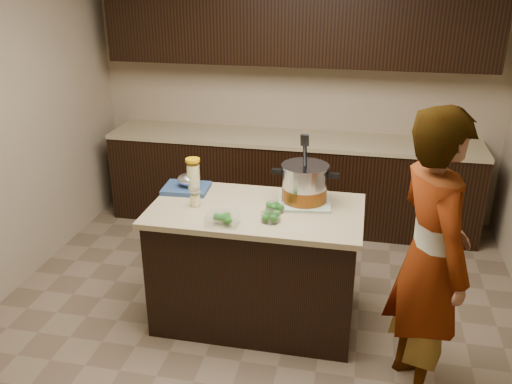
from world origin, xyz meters
TOP-DOWN VIEW (x-y plane):
  - ground_plane at (0.00, 0.00)m, footprint 4.00×4.00m
  - room_shell at (0.00, 0.00)m, footprint 4.04×4.04m
  - back_cabinets at (0.00, 1.74)m, footprint 3.60×0.63m
  - island at (0.00, 0.00)m, footprint 1.46×0.81m
  - dish_towel at (0.31, 0.16)m, footprint 0.40×0.40m
  - stock_pot at (0.31, 0.16)m, footprint 0.46×0.33m
  - lemonade_pitcher at (-0.51, 0.19)m, footprint 0.13×0.13m
  - mason_jar at (-0.42, -0.04)m, footprint 0.09×0.09m
  - broccoli_tub_left at (0.14, -0.02)m, footprint 0.16×0.16m
  - broccoli_tub_right at (0.14, -0.18)m, footprint 0.17×0.17m
  - broccoli_tub_rect at (-0.16, -0.28)m, footprint 0.21×0.16m
  - blue_tray at (-0.56, 0.21)m, footprint 0.34×0.28m
  - person at (1.11, -0.48)m, footprint 0.63×0.76m

SIDE VIEW (x-z plane):
  - ground_plane at x=0.00m, z-range 0.00..0.00m
  - island at x=0.00m, z-range 0.00..0.90m
  - person at x=1.11m, z-range 0.00..1.79m
  - dish_towel at x=0.31m, z-range 0.90..0.92m
  - broccoli_tub_left at x=0.14m, z-range 0.90..0.96m
  - broccoli_tub_right at x=0.14m, z-range 0.90..0.96m
  - broccoli_tub_rect at x=-0.16m, z-range 0.90..0.97m
  - back_cabinets at x=0.00m, z-range -0.22..2.10m
  - blue_tray at x=-0.56m, z-range 0.88..1.01m
  - mason_jar at x=-0.42m, z-range 0.89..1.02m
  - lemonade_pitcher at x=-0.51m, z-range 0.89..1.15m
  - stock_pot at x=0.31m, z-range 0.79..1.27m
  - room_shell at x=0.00m, z-range 0.35..3.07m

